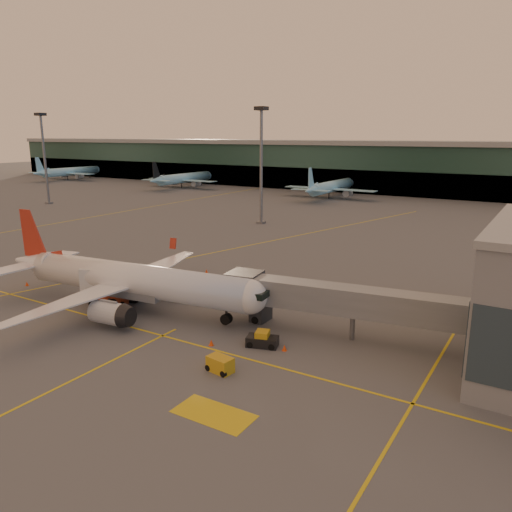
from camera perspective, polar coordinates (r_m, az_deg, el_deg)
The scene contains 15 objects.
ground at distance 52.12m, azimuth -18.51°, elevation -9.34°, with size 600.00×600.00×0.00m, color #4C4F54.
taxi_markings at distance 89.33m, azimuth 0.45°, elevation 0.95°, with size 100.12×173.00×0.01m.
terminal at distance 176.32m, azimuth 19.43°, elevation 9.41°, with size 400.00×20.00×17.60m.
mast_west_far at distance 157.48m, azimuth -23.07°, elevation 10.90°, with size 2.40×2.40×25.60m.
mast_west_near at distance 112.18m, azimuth 0.60°, elevation 11.24°, with size 2.40×2.40×25.60m.
distant_aircraft_row at distance 160.53m, azimuth 9.93°, elevation 6.48°, with size 290.00×34.00×13.00m.
main_airplane at distance 59.19m, azimuth -14.38°, elevation -2.70°, with size 35.53×32.11×10.72m.
jet_bridge at distance 49.62m, azimuth 12.66°, elevation -5.50°, with size 28.38×7.17×5.48m.
catering_truck at distance 61.28m, azimuth -16.45°, elevation -3.12°, with size 6.47×4.57×4.61m.
gpu_cart at distance 43.75m, azimuth -4.13°, elevation -12.27°, with size 2.46×1.68×1.34m.
pushback_tug at distance 48.45m, azimuth 0.73°, elevation -9.58°, with size 3.32×2.40×1.54m.
cone_nose at distance 47.71m, azimuth 3.27°, elevation -10.44°, with size 0.46×0.46×0.59m.
cone_tail at distance 73.74m, azimuth -24.71°, elevation -2.90°, with size 0.44×0.44×0.56m.
cone_wing_left at distance 73.54m, azimuth -5.68°, elevation -1.73°, with size 0.42×0.42×0.53m.
cone_fwd at distance 48.91m, azimuth -5.14°, elevation -9.84°, with size 0.47×0.47×0.60m.
Camera 1 is at (37.64, -30.11, 19.84)m, focal length 35.00 mm.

